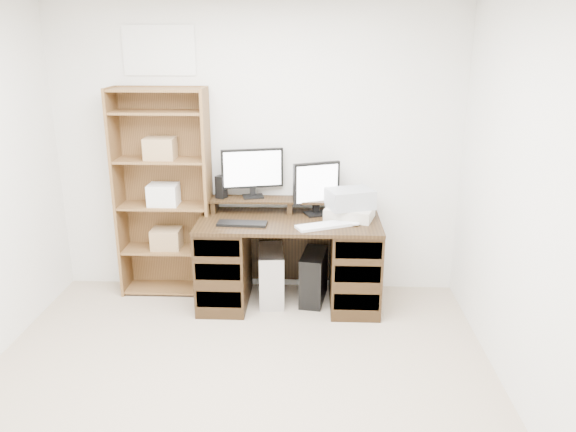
# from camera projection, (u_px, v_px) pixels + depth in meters

# --- Properties ---
(room) EXTENTS (3.54, 4.04, 2.54)m
(room) POSITION_uv_depth(u_px,v_px,m) (220.00, 226.00, 2.92)
(room) COLOR tan
(room) RESTS_ON ground
(desk) EXTENTS (1.50, 0.70, 0.75)m
(desk) POSITION_uv_depth(u_px,v_px,m) (289.00, 260.00, 4.73)
(desk) COLOR black
(desk) RESTS_ON ground
(riser_shelf) EXTENTS (1.40, 0.22, 0.12)m
(riser_shelf) POSITION_uv_depth(u_px,v_px,m) (290.00, 202.00, 4.79)
(riser_shelf) COLOR black
(riser_shelf) RESTS_ON desk
(monitor_wide) EXTENTS (0.52, 0.18, 0.42)m
(monitor_wide) POSITION_uv_depth(u_px,v_px,m) (252.00, 170.00, 4.77)
(monitor_wide) COLOR black
(monitor_wide) RESTS_ON riser_shelf
(monitor_small) EXTENTS (0.39, 0.22, 0.45)m
(monitor_small) POSITION_uv_depth(u_px,v_px,m) (316.00, 186.00, 4.69)
(monitor_small) COLOR black
(monitor_small) RESTS_ON desk
(speaker) EXTENTS (0.10, 0.10, 0.19)m
(speaker) POSITION_uv_depth(u_px,v_px,m) (221.00, 187.00, 4.78)
(speaker) COLOR black
(speaker) RESTS_ON riser_shelf
(keyboard_black) EXTENTS (0.40, 0.15, 0.02)m
(keyboard_black) POSITION_uv_depth(u_px,v_px,m) (242.00, 224.00, 4.49)
(keyboard_black) COLOR black
(keyboard_black) RESTS_ON desk
(keyboard_white) EXTENTS (0.48, 0.32, 0.02)m
(keyboard_white) POSITION_uv_depth(u_px,v_px,m) (325.00, 225.00, 4.44)
(keyboard_white) COLOR silver
(keyboard_white) RESTS_ON desk
(mouse) EXTENTS (0.09, 0.07, 0.03)m
(mouse) POSITION_uv_depth(u_px,v_px,m) (355.00, 224.00, 4.46)
(mouse) COLOR silver
(mouse) RESTS_ON desk
(printer) EXTENTS (0.44, 0.38, 0.09)m
(printer) POSITION_uv_depth(u_px,v_px,m) (350.00, 213.00, 4.64)
(printer) COLOR beige
(printer) RESTS_ON desk
(basket) EXTENTS (0.43, 0.36, 0.15)m
(basket) POSITION_uv_depth(u_px,v_px,m) (350.00, 199.00, 4.60)
(basket) COLOR #9CA1A7
(basket) RESTS_ON printer
(tower_silver) EXTENTS (0.25, 0.48, 0.46)m
(tower_silver) POSITION_uv_depth(u_px,v_px,m) (271.00, 275.00, 4.82)
(tower_silver) COLOR #B8BABF
(tower_silver) RESTS_ON ground
(tower_black) EXTENTS (0.25, 0.46, 0.44)m
(tower_black) POSITION_uv_depth(u_px,v_px,m) (314.00, 277.00, 4.83)
(tower_black) COLOR black
(tower_black) RESTS_ON ground
(bookshelf) EXTENTS (0.80, 0.30, 1.80)m
(bookshelf) POSITION_uv_depth(u_px,v_px,m) (164.00, 192.00, 4.81)
(bookshelf) COLOR brown
(bookshelf) RESTS_ON ground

